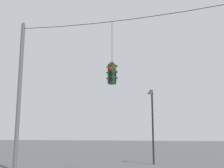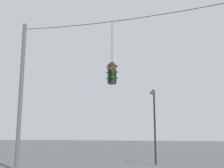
{
  "view_description": "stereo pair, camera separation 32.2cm",
  "coord_description": "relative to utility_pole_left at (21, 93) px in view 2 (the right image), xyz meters",
  "views": [
    {
      "loc": [
        2.26,
        -13.14,
        1.83
      ],
      "look_at": [
        -2.48,
        -0.3,
        4.38
      ],
      "focal_mm": 45.0,
      "sensor_mm": 36.0,
      "label": 1
    },
    {
      "loc": [
        2.56,
        -13.02,
        1.83
      ],
      "look_at": [
        -2.48,
        -0.3,
        4.38
      ],
      "focal_mm": 45.0,
      "sensor_mm": 36.0,
      "label": 2
    }
  ],
  "objects": [
    {
      "name": "street_lamp",
      "position": [
        6.3,
        5.77,
        -0.79
      ],
      "size": [
        0.41,
        0.72,
        4.94
      ],
      "color": "black",
      "rests_on": "ground_plane"
    },
    {
      "name": "span_wire",
      "position": [
        8.05,
        -0.0,
        3.57
      ],
      "size": [
        16.11,
        0.03,
        0.45
      ],
      "color": "black"
    },
    {
      "name": "traffic_light_over_intersection",
      "position": [
        5.58,
        0.0,
        0.7
      ],
      "size": [
        0.58,
        0.58,
        3.29
      ],
      "color": "#143819"
    },
    {
      "name": "utility_pole_left",
      "position": [
        0.0,
        0.0,
        0.0
      ],
      "size": [
        0.22,
        0.22,
        8.44
      ],
      "color": "#4C4C51",
      "rests_on": "ground_plane"
    }
  ]
}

